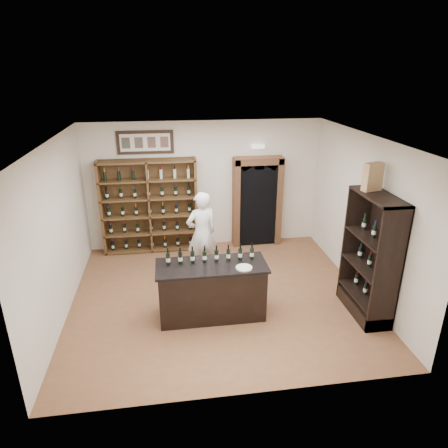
{
  "coord_description": "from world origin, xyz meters",
  "views": [
    {
      "loc": [
        -0.87,
        -6.57,
        4.12
      ],
      "look_at": [
        0.15,
        0.3,
        1.37
      ],
      "focal_mm": 32.0,
      "sensor_mm": 36.0,
      "label": 1
    }
  ],
  "objects_px": {
    "tasting_counter": "(212,291)",
    "side_cabinet": "(369,275)",
    "wine_shelf": "(150,206)",
    "counter_bottle_0": "(168,259)",
    "wine_crate": "(373,177)",
    "shopkeeper": "(202,233)"
  },
  "relations": [
    {
      "from": "tasting_counter",
      "to": "side_cabinet",
      "type": "relative_size",
      "value": 0.85
    },
    {
      "from": "wine_shelf",
      "to": "tasting_counter",
      "type": "xyz_separation_m",
      "value": [
        1.1,
        -2.93,
        -0.61
      ]
    },
    {
      "from": "counter_bottle_0",
      "to": "wine_crate",
      "type": "xyz_separation_m",
      "value": [
        3.4,
        -0.15,
        1.33
      ]
    },
    {
      "from": "counter_bottle_0",
      "to": "side_cabinet",
      "type": "xyz_separation_m",
      "value": [
        3.44,
        -0.42,
        -0.35
      ]
    },
    {
      "from": "side_cabinet",
      "to": "wine_crate",
      "type": "distance_m",
      "value": 1.7
    },
    {
      "from": "counter_bottle_0",
      "to": "shopkeeper",
      "type": "height_order",
      "value": "shopkeeper"
    },
    {
      "from": "wine_shelf",
      "to": "side_cabinet",
      "type": "bearing_deg",
      "value": -40.21
    },
    {
      "from": "tasting_counter",
      "to": "side_cabinet",
      "type": "bearing_deg",
      "value": -6.28
    },
    {
      "from": "wine_shelf",
      "to": "side_cabinet",
      "type": "xyz_separation_m",
      "value": [
        3.82,
        -3.23,
        -0.35
      ]
    },
    {
      "from": "tasting_counter",
      "to": "shopkeeper",
      "type": "distance_m",
      "value": 1.66
    },
    {
      "from": "wine_shelf",
      "to": "shopkeeper",
      "type": "height_order",
      "value": "wine_shelf"
    },
    {
      "from": "side_cabinet",
      "to": "shopkeeper",
      "type": "height_order",
      "value": "side_cabinet"
    },
    {
      "from": "side_cabinet",
      "to": "counter_bottle_0",
      "type": "bearing_deg",
      "value": 173.1
    },
    {
      "from": "shopkeeper",
      "to": "wine_crate",
      "type": "distance_m",
      "value": 3.51
    },
    {
      "from": "counter_bottle_0",
      "to": "side_cabinet",
      "type": "distance_m",
      "value": 3.49
    },
    {
      "from": "wine_shelf",
      "to": "counter_bottle_0",
      "type": "height_order",
      "value": "wine_shelf"
    },
    {
      "from": "wine_shelf",
      "to": "counter_bottle_0",
      "type": "relative_size",
      "value": 7.33
    },
    {
      "from": "wine_crate",
      "to": "tasting_counter",
      "type": "bearing_deg",
      "value": 163.34
    },
    {
      "from": "side_cabinet",
      "to": "wine_shelf",
      "type": "bearing_deg",
      "value": 139.79
    },
    {
      "from": "shopkeeper",
      "to": "counter_bottle_0",
      "type": "bearing_deg",
      "value": 47.95
    },
    {
      "from": "wine_crate",
      "to": "shopkeeper",
      "type": "bearing_deg",
      "value": 132.64
    },
    {
      "from": "tasting_counter",
      "to": "shopkeeper",
      "type": "xyz_separation_m",
      "value": [
        -0.02,
        1.61,
        0.4
      ]
    }
  ]
}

